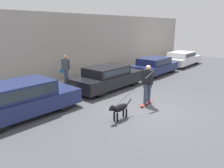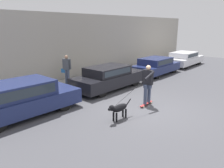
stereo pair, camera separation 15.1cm
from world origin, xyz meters
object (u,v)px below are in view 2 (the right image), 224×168
Objects in this scene: parked_car_1 at (109,77)px; dog at (119,108)px; parked_car_3 at (184,59)px; parked_car_0 at (22,99)px; parked_car_2 at (156,66)px; pedestrian_with_bag at (67,68)px; skateboarder at (148,83)px.

dog is at bearing -133.06° from parked_car_1.
parked_car_1 is 0.98× the size of parked_car_3.
parked_car_2 is (9.93, -0.00, -0.07)m from parked_car_0.
parked_car_0 is at bearing -174.23° from pedestrian_with_bag.
parked_car_2 is at bearing 179.17° from parked_car_3.
pedestrian_with_bag reaches higher than skateboarder.
parked_car_0 is at bearing 179.17° from parked_car_3.
parked_car_0 is 14.64m from parked_car_3.
parked_car_2 is at bearing -42.57° from pedestrian_with_bag.
pedestrian_with_bag is (-6.23, 2.11, 0.47)m from parked_car_2.
parked_car_0 reaches higher than parked_car_3.
parked_car_1 is 3.52× the size of dog.
dog is (2.11, -3.07, -0.22)m from parked_car_0.
skateboarder is (-5.83, -2.99, 0.41)m from parked_car_2.
skateboarder is at bearing -34.91° from parked_car_0.
parked_car_0 reaches higher than dog.
parked_car_0 is 9.93m from parked_car_2.
parked_car_3 is 1.60× the size of skateboarder.
parked_car_0 reaches higher than parked_car_1.
parked_car_0 is 2.63× the size of pedestrian_with_bag.
parked_car_1 is at bearing 179.17° from parked_car_3.
parked_car_1 is at bearing -83.39° from pedestrian_with_bag.
skateboarder is at bearing -105.97° from parked_car_1.
parked_car_3 is at bearing -166.00° from dog.
parked_car_2 is 6.56m from skateboarder.
parked_car_1 is 9.69m from parked_car_3.
parked_car_1 reaches higher than dog.
parked_car_2 is at bearing -0.26° from parked_car_1.
pedestrian_with_bag reaches higher than parked_car_2.
skateboarder reaches higher than dog.
parked_car_1 is at bearing 179.70° from parked_car_2.
parked_car_1 is at bearing -132.55° from dog.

